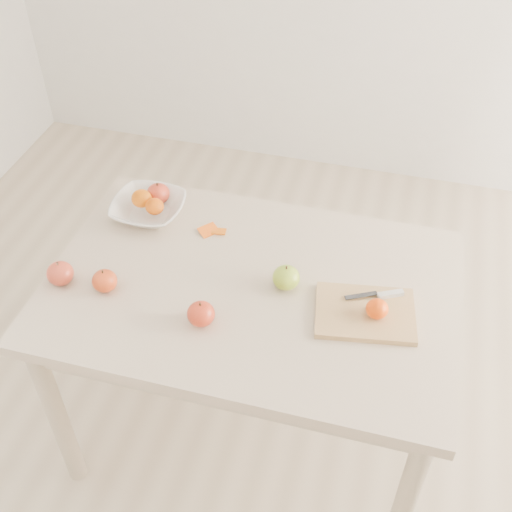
# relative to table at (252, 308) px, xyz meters

# --- Properties ---
(ground) EXTENTS (3.50, 3.50, 0.00)m
(ground) POSITION_rel_table_xyz_m (0.00, 0.00, -0.65)
(ground) COLOR #C6B293
(ground) RESTS_ON ground
(table) EXTENTS (1.20, 0.80, 0.75)m
(table) POSITION_rel_table_xyz_m (0.00, 0.00, 0.00)
(table) COLOR #C6B296
(table) RESTS_ON ground
(cutting_board) EXTENTS (0.30, 0.24, 0.02)m
(cutting_board) POSITION_rel_table_xyz_m (0.34, -0.03, 0.11)
(cutting_board) COLOR tan
(cutting_board) RESTS_ON table
(board_tangerine) EXTENTS (0.06, 0.06, 0.05)m
(board_tangerine) POSITION_rel_table_xyz_m (0.37, -0.04, 0.14)
(board_tangerine) COLOR #E54B08
(board_tangerine) RESTS_ON cutting_board
(fruit_bowl) EXTENTS (0.23, 0.23, 0.06)m
(fruit_bowl) POSITION_rel_table_xyz_m (-0.41, 0.22, 0.13)
(fruit_bowl) COLOR white
(fruit_bowl) RESTS_ON table
(bowl_tangerine_near) EXTENTS (0.07, 0.07, 0.06)m
(bowl_tangerine_near) POSITION_rel_table_xyz_m (-0.43, 0.23, 0.16)
(bowl_tangerine_near) COLOR #CA5B07
(bowl_tangerine_near) RESTS_ON fruit_bowl
(bowl_tangerine_far) EXTENTS (0.06, 0.06, 0.05)m
(bowl_tangerine_far) POSITION_rel_table_xyz_m (-0.38, 0.21, 0.15)
(bowl_tangerine_far) COLOR #CA5107
(bowl_tangerine_far) RESTS_ON fruit_bowl
(orange_peel_a) EXTENTS (0.07, 0.07, 0.01)m
(orange_peel_a) POSITION_rel_table_xyz_m (-0.20, 0.19, 0.10)
(orange_peel_a) COLOR #EB5D10
(orange_peel_a) RESTS_ON table
(orange_peel_b) EXTENTS (0.05, 0.04, 0.01)m
(orange_peel_b) POSITION_rel_table_xyz_m (-0.16, 0.20, 0.10)
(orange_peel_b) COLOR orange
(orange_peel_b) RESTS_ON table
(paring_knife) EXTENTS (0.16, 0.08, 0.01)m
(paring_knife) POSITION_rel_table_xyz_m (0.38, 0.04, 0.12)
(paring_knife) COLOR silver
(paring_knife) RESTS_ON cutting_board
(apple_green) EXTENTS (0.08, 0.08, 0.07)m
(apple_green) POSITION_rel_table_xyz_m (0.10, 0.02, 0.13)
(apple_green) COLOR olive
(apple_green) RESTS_ON table
(apple_red_c) EXTENTS (0.08, 0.08, 0.07)m
(apple_red_c) POSITION_rel_table_xyz_m (-0.09, -0.18, 0.13)
(apple_red_c) COLOR #96020C
(apple_red_c) RESTS_ON table
(apple_red_b) EXTENTS (0.07, 0.07, 0.07)m
(apple_red_b) POSITION_rel_table_xyz_m (-0.40, -0.13, 0.13)
(apple_red_b) COLOR maroon
(apple_red_b) RESTS_ON table
(apple_red_d) EXTENTS (0.08, 0.08, 0.07)m
(apple_red_d) POSITION_rel_table_xyz_m (-0.54, -0.13, 0.13)
(apple_red_d) COLOR maroon
(apple_red_d) RESTS_ON table
(apple_red_a) EXTENTS (0.08, 0.08, 0.07)m
(apple_red_a) POSITION_rel_table_xyz_m (-0.40, 0.30, 0.13)
(apple_red_a) COLOR maroon
(apple_red_a) RESTS_ON table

